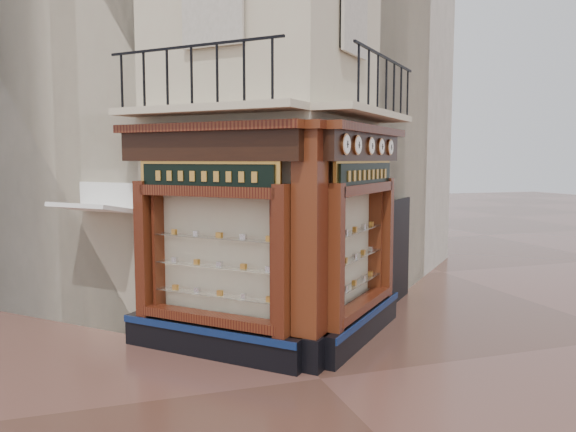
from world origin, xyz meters
name	(u,v)px	position (x,y,z in m)	size (l,w,h in m)	color
ground	(320,379)	(0.00, 0.00, 0.00)	(80.00, 80.00, 0.00)	#482B21
main_building	(230,53)	(0.00, 6.16, 6.00)	(8.00, 8.00, 12.00)	beige
neighbour_left	(123,82)	(-2.47, 8.63, 5.50)	(8.00, 8.00, 11.00)	beige
neighbour_right	(293,89)	(2.47, 8.63, 5.50)	(8.00, 8.00, 11.00)	beige
shopfront_left	(210,242)	(-1.41, 1.57, 1.98)	(2.86, 2.86, 3.98)	black
shopfront_right	(361,235)	(1.41, 1.57, 1.98)	(2.86, 2.86, 3.98)	black
corner_pilaster	(310,249)	(0.00, 0.50, 1.95)	(0.85, 0.85, 3.98)	black
balcony	(290,111)	(0.00, 1.49, 4.22)	(5.94, 2.97, 1.03)	beige
clock_a	(346,144)	(0.61, 0.51, 3.62)	(0.28, 0.28, 0.35)	#C67C42
clock_b	(357,145)	(1.00, 0.89, 3.62)	(0.28, 0.28, 0.34)	#C67C42
clock_c	(371,146)	(1.50, 1.40, 3.62)	(0.26, 0.26, 0.32)	#C67C42
clock_d	(381,147)	(1.93, 1.82, 3.62)	(0.26, 0.26, 0.32)	#C67C42
clock_e	(390,147)	(2.35, 2.25, 3.62)	(0.26, 0.26, 0.32)	#C67C42
awning	(96,339)	(-3.32, 3.11, 0.00)	(1.44, 0.86, 0.08)	white
signboard_left	(206,176)	(-1.46, 1.51, 3.10)	(2.02, 2.02, 0.54)	gold
signboard_right	(365,175)	(1.46, 1.51, 3.10)	(2.11, 2.11, 0.56)	gold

